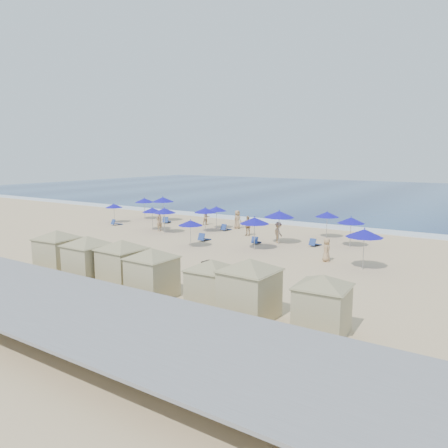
{
  "coord_description": "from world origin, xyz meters",
  "views": [
    {
      "loc": [
        19.27,
        -25.33,
        6.98
      ],
      "look_at": [
        0.4,
        3.0,
        1.59
      ],
      "focal_mm": 35.0,
      "sensor_mm": 36.0,
      "label": 1
    }
  ],
  "objects_px": {
    "umbrella_2": "(163,200)",
    "umbrella_6": "(190,223)",
    "trash_bin": "(209,267)",
    "cabana_1": "(88,253)",
    "umbrella_12": "(114,206)",
    "beachgoer_1": "(206,217)",
    "cabana_5": "(250,281)",
    "cabana_3": "(152,266)",
    "cabana_4": "(212,278)",
    "umbrella_4": "(216,209)",
    "beachgoer_5": "(326,250)",
    "umbrella_0": "(144,200)",
    "beachgoer_4": "(237,219)",
    "umbrella_3": "(164,211)",
    "umbrella_9": "(327,214)",
    "cabana_0": "(57,246)",
    "umbrella_10": "(351,220)",
    "cabana_2": "(122,257)",
    "beachgoer_2": "(248,226)",
    "umbrella_5": "(205,210)",
    "cabana_6": "(322,297)",
    "beachgoer_3": "(278,232)",
    "umbrella_11": "(364,233)",
    "umbrella_7": "(279,214)",
    "umbrella_8": "(255,221)",
    "beachgoer_0": "(159,221)",
    "umbrella_1": "(152,210)"
  },
  "relations": [
    {
      "from": "cabana_3",
      "to": "beachgoer_4",
      "type": "xyz_separation_m",
      "value": [
        -7.32,
        19.68,
        -0.68
      ]
    },
    {
      "from": "umbrella_10",
      "to": "beachgoer_0",
      "type": "relative_size",
      "value": 1.32
    },
    {
      "from": "beachgoer_3",
      "to": "beachgoer_2",
      "type": "bearing_deg",
      "value": 17.42
    },
    {
      "from": "umbrella_11",
      "to": "beachgoer_5",
      "type": "xyz_separation_m",
      "value": [
        -2.61,
        0.69,
        -1.48
      ]
    },
    {
      "from": "umbrella_5",
      "to": "umbrella_7",
      "type": "distance_m",
      "value": 8.15
    },
    {
      "from": "umbrella_9",
      "to": "cabana_0",
      "type": "bearing_deg",
      "value": -116.12
    },
    {
      "from": "cabana_3",
      "to": "umbrella_2",
      "type": "xyz_separation_m",
      "value": [
        -16.45,
        19.38,
        0.75
      ]
    },
    {
      "from": "umbrella_0",
      "to": "umbrella_2",
      "type": "height_order",
      "value": "umbrella_2"
    },
    {
      "from": "cabana_5",
      "to": "cabana_1",
      "type": "bearing_deg",
      "value": -178.98
    },
    {
      "from": "umbrella_4",
      "to": "umbrella_8",
      "type": "xyz_separation_m",
      "value": [
        7.76,
        -6.28,
        0.29
      ]
    },
    {
      "from": "cabana_5",
      "to": "cabana_3",
      "type": "bearing_deg",
      "value": -177.4
    },
    {
      "from": "umbrella_3",
      "to": "beachgoer_2",
      "type": "xyz_separation_m",
      "value": [
        6.89,
        3.07,
        -1.17
      ]
    },
    {
      "from": "cabana_1",
      "to": "umbrella_12",
      "type": "xyz_separation_m",
      "value": [
        -15.08,
        15.62,
        0.15
      ]
    },
    {
      "from": "cabana_6",
      "to": "umbrella_2",
      "type": "bearing_deg",
      "value": 142.88
    },
    {
      "from": "cabana_1",
      "to": "beachgoer_2",
      "type": "relative_size",
      "value": 2.58
    },
    {
      "from": "cabana_1",
      "to": "umbrella_6",
      "type": "relative_size",
      "value": 2.08
    },
    {
      "from": "umbrella_10",
      "to": "beachgoer_2",
      "type": "relative_size",
      "value": 1.36
    },
    {
      "from": "umbrella_1",
      "to": "umbrella_8",
      "type": "relative_size",
      "value": 0.87
    },
    {
      "from": "umbrella_0",
      "to": "beachgoer_4",
      "type": "height_order",
      "value": "umbrella_0"
    },
    {
      "from": "cabana_4",
      "to": "umbrella_10",
      "type": "xyz_separation_m",
      "value": [
        1.01,
        16.96,
        0.61
      ]
    },
    {
      "from": "cabana_3",
      "to": "umbrella_6",
      "type": "bearing_deg",
      "value": 118.86
    },
    {
      "from": "umbrella_0",
      "to": "umbrella_11",
      "type": "bearing_deg",
      "value": -17.4
    },
    {
      "from": "umbrella_5",
      "to": "umbrella_10",
      "type": "distance_m",
      "value": 13.16
    },
    {
      "from": "umbrella_2",
      "to": "umbrella_6",
      "type": "xyz_separation_m",
      "value": [
        10.71,
        -8.95,
        -0.43
      ]
    },
    {
      "from": "umbrella_4",
      "to": "beachgoer_5",
      "type": "xyz_separation_m",
      "value": [
        13.52,
        -6.76,
        -1.12
      ]
    },
    {
      "from": "umbrella_3",
      "to": "trash_bin",
      "type": "bearing_deg",
      "value": -38.0
    },
    {
      "from": "trash_bin",
      "to": "cabana_1",
      "type": "relative_size",
      "value": 0.16
    },
    {
      "from": "cabana_3",
      "to": "umbrella_9",
      "type": "bearing_deg",
      "value": 85.6
    },
    {
      "from": "cabana_6",
      "to": "beachgoer_3",
      "type": "height_order",
      "value": "cabana_6"
    },
    {
      "from": "umbrella_11",
      "to": "beachgoer_3",
      "type": "bearing_deg",
      "value": 150.69
    },
    {
      "from": "umbrella_11",
      "to": "umbrella_12",
      "type": "bearing_deg",
      "value": 170.47
    },
    {
      "from": "umbrella_0",
      "to": "beachgoer_0",
      "type": "xyz_separation_m",
      "value": [
        6.49,
        -4.85,
        -1.17
      ]
    },
    {
      "from": "cabana_4",
      "to": "umbrella_10",
      "type": "distance_m",
      "value": 17.0
    },
    {
      "from": "cabana_3",
      "to": "cabana_4",
      "type": "relative_size",
      "value": 1.07
    },
    {
      "from": "umbrella_6",
      "to": "trash_bin",
      "type": "bearing_deg",
      "value": -43.62
    },
    {
      "from": "trash_bin",
      "to": "umbrella_2",
      "type": "distance_m",
      "value": 21.65
    },
    {
      "from": "umbrella_11",
      "to": "beachgoer_3",
      "type": "distance_m",
      "value": 9.38
    },
    {
      "from": "trash_bin",
      "to": "umbrella_5",
      "type": "xyz_separation_m",
      "value": [
        -8.51,
        11.27,
        1.65
      ]
    },
    {
      "from": "trash_bin",
      "to": "beachgoer_1",
      "type": "relative_size",
      "value": 0.46
    },
    {
      "from": "umbrella_10",
      "to": "cabana_2",
      "type": "bearing_deg",
      "value": -112.46
    },
    {
      "from": "umbrella_9",
      "to": "beachgoer_3",
      "type": "bearing_deg",
      "value": -120.63
    },
    {
      "from": "beachgoer_1",
      "to": "cabana_3",
      "type": "bearing_deg",
      "value": -121.53
    },
    {
      "from": "umbrella_9",
      "to": "beachgoer_1",
      "type": "distance_m",
      "value": 12.63
    },
    {
      "from": "umbrella_12",
      "to": "beachgoer_1",
      "type": "xyz_separation_m",
      "value": [
        8.89,
        4.06,
        -1.0
      ]
    },
    {
      "from": "umbrella_1",
      "to": "beachgoer_2",
      "type": "xyz_separation_m",
      "value": [
        8.9,
        2.49,
        -1.02
      ]
    },
    {
      "from": "trash_bin",
      "to": "umbrella_5",
      "type": "bearing_deg",
      "value": 134.14
    },
    {
      "from": "cabana_0",
      "to": "umbrella_5",
      "type": "xyz_separation_m",
      "value": [
        -0.72,
        16.06,
        0.41
      ]
    },
    {
      "from": "umbrella_3",
      "to": "beachgoer_4",
      "type": "relative_size",
      "value": 1.34
    },
    {
      "from": "umbrella_3",
      "to": "umbrella_6",
      "type": "xyz_separation_m",
      "value": [
        5.75,
        -3.55,
        -0.17
      ]
    },
    {
      "from": "umbrella_5",
      "to": "beachgoer_4",
      "type": "relative_size",
      "value": 1.31
    }
  ]
}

